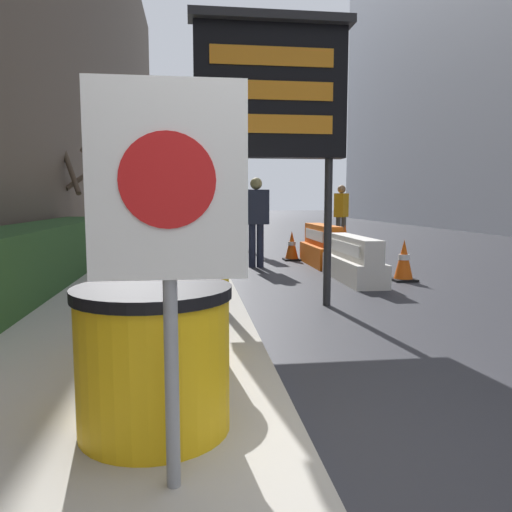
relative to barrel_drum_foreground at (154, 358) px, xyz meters
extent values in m
plane|color=#2D2D33|center=(0.80, -0.59, -0.54)|extent=(120.00, 120.00, 0.00)
cube|color=#284C23|center=(-1.99, 4.77, 0.04)|extent=(0.90, 7.56, 0.86)
cylinder|color=#4C3D2D|center=(-1.99, 9.23, 0.59)|extent=(0.25, 0.25, 1.96)
cylinder|color=#4C3D2D|center=(-2.41, 8.95, 1.45)|extent=(0.61, 0.95, 1.08)
cylinder|color=#4C3D2D|center=(-1.77, 8.87, 1.61)|extent=(0.78, 0.61, 0.72)
cylinder|color=#4C3D2D|center=(-2.31, 9.59, 1.35)|extent=(0.71, 0.80, 0.68)
cylinder|color=yellow|center=(0.00, 0.00, -0.03)|extent=(0.80, 0.80, 0.71)
cylinder|color=black|center=(0.00, 0.00, 0.35)|extent=(0.83, 0.83, 0.06)
cylinder|color=yellow|center=(0.07, 0.95, -0.03)|extent=(0.80, 0.80, 0.71)
cylinder|color=black|center=(0.07, 0.95, 0.35)|extent=(0.83, 0.83, 0.06)
cylinder|color=gray|center=(0.12, -0.56, 0.26)|extent=(0.06, 0.06, 1.30)
cube|color=white|center=(0.12, -0.58, 0.91)|extent=(0.64, 0.04, 0.79)
cylinder|color=red|center=(0.12, -0.60, 0.91)|extent=(0.38, 0.01, 0.38)
cylinder|color=#28282B|center=(0.44, 3.60, 0.41)|extent=(0.10, 0.10, 1.88)
cylinder|color=#28282B|center=(1.94, 3.60, 0.41)|extent=(0.10, 0.10, 1.88)
cube|color=black|center=(1.19, 3.60, 2.14)|extent=(1.87, 0.24, 1.58)
cube|color=#28282B|center=(1.19, 3.53, 2.97)|extent=(1.99, 0.34, 0.10)
cube|color=orange|center=(1.19, 3.47, 2.53)|extent=(1.49, 0.02, 0.22)
cube|color=orange|center=(1.19, 3.47, 2.14)|extent=(1.49, 0.02, 0.22)
cube|color=orange|center=(1.19, 3.47, 1.74)|extent=(1.49, 0.02, 0.22)
cube|color=silver|center=(2.92, 5.48, -0.35)|extent=(0.54, 1.98, 0.38)
cube|color=silver|center=(2.92, 5.48, 0.03)|extent=(0.32, 1.98, 0.38)
cube|color=white|center=(2.74, 5.48, 0.03)|extent=(0.02, 1.58, 0.19)
cube|color=orange|center=(2.92, 7.52, -0.32)|extent=(0.57, 1.80, 0.42)
cube|color=orange|center=(2.92, 7.52, 0.10)|extent=(0.34, 1.80, 0.42)
cube|color=white|center=(2.74, 7.52, 0.10)|extent=(0.02, 1.44, 0.21)
cube|color=black|center=(3.75, 5.35, -0.52)|extent=(0.39, 0.39, 0.04)
cone|color=#EA560F|center=(3.75, 5.35, -0.17)|extent=(0.31, 0.31, 0.66)
cylinder|color=white|center=(3.75, 5.35, -0.13)|extent=(0.18, 0.18, 0.09)
cube|color=black|center=(3.75, 8.62, -0.52)|extent=(0.44, 0.44, 0.04)
cone|color=#EA560F|center=(3.75, 8.62, -0.12)|extent=(0.35, 0.35, 0.75)
cylinder|color=white|center=(3.75, 8.62, -0.08)|extent=(0.20, 0.20, 0.11)
cube|color=black|center=(2.45, 8.43, -0.52)|extent=(0.37, 0.37, 0.04)
cone|color=#EA560F|center=(2.45, 8.43, -0.18)|extent=(0.30, 0.30, 0.62)
cylinder|color=white|center=(2.45, 8.43, -0.15)|extent=(0.17, 0.17, 0.09)
cylinder|color=#2D2D30|center=(1.42, 12.59, 1.47)|extent=(0.12, 0.12, 4.02)
cube|color=black|center=(1.42, 12.43, 3.06)|extent=(0.28, 0.28, 0.84)
sphere|color=red|center=(1.42, 12.28, 3.34)|extent=(0.15, 0.15, 0.15)
sphere|color=#392C06|center=(1.42, 12.28, 3.06)|extent=(0.15, 0.15, 0.15)
sphere|color=black|center=(1.42, 12.28, 2.78)|extent=(0.15, 0.15, 0.15)
cylinder|color=#23283D|center=(1.42, 7.38, -0.10)|extent=(0.14, 0.14, 0.87)
cylinder|color=#23283D|center=(1.58, 7.38, -0.10)|extent=(0.14, 0.14, 0.87)
cube|color=#232838|center=(1.50, 7.38, 0.68)|extent=(0.50, 0.34, 0.69)
sphere|color=#998F57|center=(1.50, 7.38, 1.15)|extent=(0.24, 0.24, 0.24)
cylinder|color=#514C42|center=(4.45, 11.50, -0.10)|extent=(0.14, 0.14, 0.86)
cylinder|color=#514C42|center=(4.61, 11.50, -0.10)|extent=(0.14, 0.14, 0.86)
cube|color=orange|center=(4.53, 11.50, 0.67)|extent=(0.51, 0.54, 0.68)
sphere|color=#99734D|center=(4.53, 11.50, 1.13)|extent=(0.24, 0.24, 0.24)
camera|label=1|loc=(0.21, -2.61, 0.83)|focal=35.00mm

